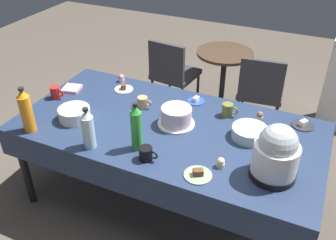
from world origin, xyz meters
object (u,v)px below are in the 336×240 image
(cupcake_mint, at_px, (121,78))
(maroon_chair_left, at_px, (172,71))
(dessert_plate_white, at_px, (124,88))
(dessert_plate_sage, at_px, (198,174))
(coffee_mug_red, at_px, (56,92))
(maroon_chair_right, at_px, (261,89))
(slow_cooker, at_px, (276,154))
(soda_bottle_water, at_px, (88,129))
(round_cafe_table, at_px, (223,71))
(soda_bottle_lime_soda, at_px, (136,128))
(dessert_plate_charcoal, at_px, (303,125))
(coffee_mug_tan, at_px, (143,102))
(dessert_plate_cobalt, at_px, (196,101))
(coffee_mug_black, at_px, (146,154))
(frosted_layer_cake, at_px, (176,116))
(glass_salad_bowl, at_px, (250,133))
(soda_bottle_orange_juice, at_px, (26,111))
(coffee_mug_olive, at_px, (228,110))
(potluck_table, at_px, (168,133))
(ceramic_snack_bowl, at_px, (75,114))
(cupcake_cocoa, at_px, (260,116))
(cupcake_vanilla, at_px, (221,163))

(cupcake_mint, bearing_deg, maroon_chair_left, 83.13)
(dessert_plate_white, bearing_deg, dessert_plate_sage, -38.14)
(dessert_plate_white, xyz_separation_m, cupcake_mint, (-0.09, 0.12, 0.02))
(coffee_mug_red, height_order, maroon_chair_right, maroon_chair_right)
(slow_cooker, distance_m, soda_bottle_water, 1.18)
(round_cafe_table, bearing_deg, soda_bottle_lime_soda, -90.77)
(dessert_plate_charcoal, height_order, maroon_chair_right, maroon_chair_right)
(round_cafe_table, bearing_deg, coffee_mug_tan, -99.50)
(dessert_plate_cobalt, height_order, coffee_mug_black, coffee_mug_black)
(frosted_layer_cake, height_order, slow_cooker, slow_cooker)
(frosted_layer_cake, distance_m, dessert_plate_white, 0.68)
(coffee_mug_red, bearing_deg, cupcake_mint, 54.58)
(dessert_plate_cobalt, relative_size, maroon_chair_left, 0.17)
(soda_bottle_lime_soda, height_order, soda_bottle_water, soda_bottle_lime_soda)
(frosted_layer_cake, bearing_deg, glass_salad_bowl, 6.79)
(slow_cooker, height_order, cupcake_mint, slow_cooker)
(glass_salad_bowl, relative_size, dessert_plate_sage, 1.42)
(soda_bottle_orange_juice, xyz_separation_m, soda_bottle_water, (0.50, 0.02, -0.02))
(maroon_chair_left, bearing_deg, frosted_layer_cake, -64.83)
(slow_cooker, relative_size, round_cafe_table, 0.50)
(coffee_mug_tan, bearing_deg, soda_bottle_lime_soda, -66.28)
(coffee_mug_tan, relative_size, round_cafe_table, 0.17)
(cupcake_mint, relative_size, coffee_mug_olive, 0.54)
(potluck_table, relative_size, dessert_plate_sage, 12.71)
(coffee_mug_red, bearing_deg, slow_cooker, -6.94)
(coffee_mug_olive, xyz_separation_m, round_cafe_table, (-0.40, 1.24, -0.30))
(ceramic_snack_bowl, relative_size, coffee_mug_olive, 1.86)
(cupcake_cocoa, distance_m, coffee_mug_olive, 0.24)
(dessert_plate_sage, bearing_deg, soda_bottle_water, -177.95)
(potluck_table, bearing_deg, soda_bottle_orange_juice, -152.21)
(coffee_mug_black, bearing_deg, coffee_mug_tan, 119.73)
(soda_bottle_lime_soda, xyz_separation_m, round_cafe_table, (0.03, 1.88, -0.41))
(coffee_mug_olive, bearing_deg, coffee_mug_red, -166.51)
(cupcake_vanilla, bearing_deg, ceramic_snack_bowl, 176.56)
(dessert_plate_sage, distance_m, coffee_mug_olive, 0.73)
(soda_bottle_lime_soda, relative_size, coffee_mug_red, 2.85)
(maroon_chair_left, xyz_separation_m, maroon_chair_right, (0.97, -0.00, 0.00))
(dessert_plate_charcoal, height_order, dessert_plate_sage, same)
(ceramic_snack_bowl, bearing_deg, cupcake_vanilla, -3.44)
(frosted_layer_cake, distance_m, dessert_plate_sage, 0.57)
(coffee_mug_red, xyz_separation_m, coffee_mug_tan, (0.71, 0.16, -0.00))
(dessert_plate_cobalt, relative_size, cupcake_cocoa, 2.10)
(dessert_plate_charcoal, xyz_separation_m, soda_bottle_water, (-1.26, -0.84, 0.13))
(maroon_chair_right, bearing_deg, coffee_mug_tan, -120.50)
(ceramic_snack_bowl, height_order, maroon_chair_left, maroon_chair_left)
(soda_bottle_orange_juice, bearing_deg, glass_salad_bowl, 21.41)
(potluck_table, distance_m, maroon_chair_left, 1.45)
(cupcake_cocoa, bearing_deg, round_cafe_table, 117.82)
(soda_bottle_lime_soda, bearing_deg, coffee_mug_tan, 113.72)
(coffee_mug_black, distance_m, coffee_mug_olive, 0.78)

